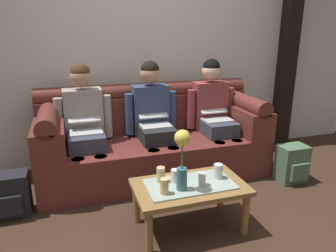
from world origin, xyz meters
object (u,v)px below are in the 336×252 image
Objects in this scene: couch at (153,141)px; person_right at (213,110)px; person_left at (85,121)px; person_middle at (153,115)px; cup_far_right at (218,171)px; coffee_table at (190,191)px; flower_vase at (182,155)px; cup_near_left at (202,179)px; cup_far_center at (164,186)px; backpack_right at (292,164)px; cup_near_right at (161,175)px; backpack_left at (8,196)px; cup_far_left at (175,176)px.

couch is 1.93× the size of person_right.
person_left is at bearing -179.99° from person_right.
cup_far_right is at bearing -76.65° from person_middle.
coffee_table is 1.87× the size of flower_vase.
cup_near_left is 0.19m from cup_far_right.
cup_near_left is at bearing 6.29° from cup_far_center.
cup_far_right is at bearing 5.23° from coffee_table.
cup_near_left is 1.35m from backpack_right.
flower_vase is (-0.79, -1.14, 0.01)m from person_right.
cup_far_center is at bearing -98.75° from cup_near_right.
backpack_right is at bearing -4.23° from backpack_left.
coffee_table is at bearing -24.78° from cup_near_right.
person_right is 3.13× the size of backpack_right.
coffee_table is at bearing -161.83° from backpack_right.
cup_far_right is (0.35, -0.04, 0.01)m from cup_far_left.
cup_far_left is (-0.80, -1.02, -0.21)m from person_right.
couch is 1.19m from cup_far_center.
person_right is 3.23× the size of backpack_left.
person_middle is 0.70m from person_right.
cup_far_right is 0.31× the size of backpack_left.
couch is at bearing 17.75° from backpack_left.
backpack_left is at bearing -162.40° from person_middle.
cup_near_left is (0.08, -1.13, 0.07)m from couch.
cup_near_right is 0.11m from cup_far_left.
couch is at bearing 78.22° from cup_near_right.
cup_near_left is at bearing -24.83° from backpack_left.
cup_near_right is at bearing 152.81° from cup_near_left.
cup_near_right is 0.18m from cup_far_center.
cup_near_left is at bearing -27.19° from cup_near_right.
flower_vase reaches higher than cup_far_left.
cup_far_center is 1.12× the size of cup_far_left.
cup_far_right is at bearing 14.38° from flower_vase.
person_right is at bearing 66.76° from cup_far_right.
backpack_left is at bearing 155.17° from cup_near_left.
cup_far_left is at bearing 94.91° from flower_vase.
person_middle is at bearing 93.95° from cup_near_left.
backpack_left is (-1.17, 0.72, -0.27)m from cup_far_center.
person_right is 10.39× the size of cup_far_center.
coffee_table is 0.16m from cup_far_left.
person_right is 1.39m from flower_vase.
person_left is 11.69× the size of cup_far_left.
cup_near_left is (0.78, -1.13, -0.21)m from person_left.
couch is at bearing 0.36° from person_left.
person_middle reaches higher than backpack_left.
coffee_table is 2.29× the size of backpack_left.
cup_near_left is at bearing -86.05° from person_middle.
cup_far_center is at bearing -161.54° from backpack_right.
coffee_table is (0.00, -1.08, -0.04)m from couch.
person_middle reaches higher than backpack_right.
couch is 2.72× the size of coffee_table.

